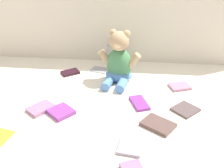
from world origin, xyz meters
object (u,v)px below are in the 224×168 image
object	(u,v)px
book_case_1	(70,72)
book_case_5	(61,112)
book_case_2	(41,108)
book_case_11	(185,110)
book_case_9	(158,125)
book_case_6	(139,103)
teddy_bear	(119,63)
book_case_3	(100,69)
book_case_7	(113,56)
book_case_4	(180,86)
book_case_0	(130,146)

from	to	relation	value
book_case_1	book_case_5	size ratio (longest dim) A/B	0.99
book_case_2	book_case_1	bearing A→B (deg)	-58.86
book_case_5	book_case_11	xyz separation A→B (m)	(0.57, 0.08, -0.00)
book_case_5	book_case_9	distance (m)	0.44
book_case_1	book_case_6	size ratio (longest dim) A/B	0.79
book_case_1	book_case_6	xyz separation A→B (m)	(0.41, -0.30, -0.00)
teddy_bear	book_case_5	world-z (taller)	teddy_bear
book_case_1	book_case_3	xyz separation A→B (m)	(0.17, 0.06, -0.00)
book_case_1	book_case_3	bearing A→B (deg)	75.39
teddy_bear	book_case_7	bearing A→B (deg)	114.67
teddy_bear	book_case_7	size ratio (longest dim) A/B	2.12
book_case_7	book_case_9	xyz separation A→B (m)	(0.25, -0.59, -0.06)
book_case_4	book_case_6	bearing A→B (deg)	110.88
book_case_7	book_case_3	bearing A→B (deg)	-129.78
book_case_6	book_case_7	size ratio (longest dim) A/B	0.93
teddy_bear	book_case_5	bearing A→B (deg)	-114.76
book_case_6	book_case_11	size ratio (longest dim) A/B	1.18
book_case_5	book_case_11	size ratio (longest dim) A/B	0.94
book_case_2	book_case_7	bearing A→B (deg)	-81.02
book_case_6	book_case_7	bearing A→B (deg)	-88.72
book_case_3	book_case_11	bearing A→B (deg)	65.37
teddy_bear	book_case_0	xyz separation A→B (m)	(0.09, -0.55, -0.10)
book_case_4	book_case_2	bearing A→B (deg)	92.58
book_case_4	book_case_5	xyz separation A→B (m)	(-0.57, -0.30, 0.00)
book_case_2	book_case_3	distance (m)	0.50
book_case_2	book_case_3	world-z (taller)	book_case_2
book_case_9	teddy_bear	bearing A→B (deg)	-119.45
book_case_4	book_case_7	bearing A→B (deg)	38.12
teddy_bear	book_case_11	bearing A→B (deg)	-29.88
book_case_6	teddy_bear	bearing A→B (deg)	-83.98
book_case_4	book_case_5	world-z (taller)	book_case_5
book_case_7	book_case_1	bearing A→B (deg)	-143.20
book_case_1	book_case_2	distance (m)	0.39
teddy_bear	book_case_0	world-z (taller)	teddy_bear
book_case_0	book_case_5	size ratio (longest dim) A/B	1.01
book_case_9	book_case_11	size ratio (longest dim) A/B	1.23
book_case_11	book_case_1	bearing A→B (deg)	17.26
book_case_3	book_case_9	world-z (taller)	book_case_9
teddy_bear	book_case_11	distance (m)	0.44
book_case_1	book_case_6	distance (m)	0.51
book_case_2	book_case_9	distance (m)	0.55
book_case_1	book_case_4	size ratio (longest dim) A/B	0.95
book_case_2	book_case_7	size ratio (longest dim) A/B	0.84
book_case_1	book_case_4	distance (m)	0.64
book_case_4	book_case_9	size ratio (longest dim) A/B	0.80
teddy_bear	book_case_0	distance (m)	0.57
book_case_1	book_case_0	bearing A→B (deg)	-3.23
book_case_2	book_case_9	size ratio (longest dim) A/B	0.87
book_case_4	book_case_1	bearing A→B (deg)	59.99
teddy_bear	book_case_11	world-z (taller)	teddy_bear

